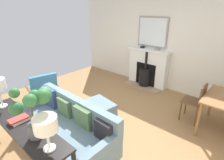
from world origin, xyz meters
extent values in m
cube|color=olive|center=(0.00, 0.00, 0.00)|extent=(5.05, 5.88, 0.01)
cube|color=silver|center=(-2.52, 0.00, 1.37)|extent=(0.12, 5.88, 2.74)
cube|color=#9E7A5B|center=(-2.06, -0.24, 0.01)|extent=(0.31, 1.16, 0.03)
cube|color=white|center=(-2.34, -0.24, 0.54)|extent=(0.25, 1.22, 1.08)
cube|color=black|center=(-2.24, -0.24, 0.37)|extent=(0.06, 0.65, 0.69)
cylinder|color=black|center=(-2.20, -0.24, 0.29)|extent=(0.36, 0.36, 0.52)
cylinder|color=black|center=(-2.20, -0.24, 0.56)|extent=(0.37, 0.37, 0.02)
cylinder|color=black|center=(-2.20, -0.24, 0.82)|extent=(0.07, 0.07, 0.52)
cube|color=white|center=(-2.31, -0.24, 1.11)|extent=(0.30, 1.30, 0.05)
cube|color=gray|center=(-2.44, -0.24, 1.62)|extent=(0.04, 0.92, 0.85)
cube|color=silver|center=(-2.42, -0.24, 1.62)|extent=(0.01, 0.84, 0.77)
cylinder|color=black|center=(-2.34, -0.49, 1.16)|extent=(0.14, 0.14, 0.05)
torus|color=black|center=(-2.34, -0.49, 1.18)|extent=(0.14, 0.14, 0.01)
cylinder|color=#9E9384|center=(-2.34, -0.02, 1.16)|extent=(0.13, 0.13, 0.05)
torus|color=#9E9384|center=(-2.34, -0.02, 1.18)|extent=(0.13, 0.13, 0.01)
cylinder|color=#B2B2B7|center=(1.26, -0.82, 0.05)|extent=(0.04, 0.04, 0.10)
cylinder|color=#B2B2B7|center=(0.63, -0.81, 0.05)|extent=(0.04, 0.04, 0.10)
cylinder|color=#B2B2B7|center=(0.65, 0.90, 0.05)|extent=(0.04, 0.04, 0.10)
cube|color=slate|center=(0.96, 0.04, 0.26)|extent=(0.80, 2.02, 0.32)
cube|color=slate|center=(0.63, 0.04, 0.61)|extent=(0.16, 2.01, 0.39)
cube|color=slate|center=(0.94, -0.91, 0.50)|extent=(0.74, 0.13, 0.17)
cube|color=slate|center=(0.97, 0.98, 0.50)|extent=(0.74, 0.13, 0.17)
cube|color=#334775|center=(0.72, -0.71, 0.60)|extent=(0.11, 0.41, 0.41)
cube|color=#4C6B47|center=(0.72, -0.20, 0.57)|extent=(0.12, 0.34, 0.34)
cube|color=#4C6B47|center=(0.73, 0.33, 0.59)|extent=(0.13, 0.37, 0.38)
cube|color=black|center=(0.74, 0.80, 0.57)|extent=(0.13, 0.33, 0.33)
cylinder|color=#B2B2B7|center=(0.27, -0.39, 0.04)|extent=(0.04, 0.04, 0.09)
cylinder|color=#B2B2B7|center=(0.35, 0.13, 0.04)|extent=(0.04, 0.04, 0.09)
cylinder|color=#B2B2B7|center=(-0.26, -0.31, 0.04)|extent=(0.04, 0.04, 0.09)
cylinder|color=#B2B2B7|center=(-0.17, 0.21, 0.04)|extent=(0.04, 0.04, 0.09)
cube|color=slate|center=(0.05, -0.09, 0.24)|extent=(0.76, 0.76, 0.30)
cube|color=brown|center=(0.12, -1.77, 0.18)|extent=(0.05, 0.05, 0.36)
cube|color=brown|center=(0.61, -1.89, 0.18)|extent=(0.05, 0.05, 0.36)
cube|color=brown|center=(0.23, -1.31, 0.18)|extent=(0.05, 0.05, 0.36)
cube|color=brown|center=(0.72, -1.43, 0.18)|extent=(0.05, 0.05, 0.36)
cube|color=teal|center=(0.42, -1.60, 0.38)|extent=(0.71, 0.69, 0.08)
cube|color=teal|center=(0.48, -1.36, 0.64)|extent=(0.62, 0.28, 0.44)
cube|color=brown|center=(0.11, -1.53, 0.47)|extent=(0.16, 0.53, 0.04)
cube|color=brown|center=(0.73, -1.68, 0.47)|extent=(0.16, 0.53, 0.04)
cube|color=black|center=(1.40, -0.87, 0.38)|extent=(0.04, 0.04, 0.76)
cube|color=black|center=(1.57, 0.04, 0.78)|extent=(0.40, 1.88, 0.03)
cylinder|color=white|center=(1.57, -0.67, 0.80)|extent=(0.14, 0.14, 0.02)
cylinder|color=white|center=(1.57, -0.67, 0.96)|extent=(0.03, 0.03, 0.29)
cylinder|color=white|center=(1.57, 0.74, 0.80)|extent=(0.14, 0.14, 0.02)
cylinder|color=white|center=(1.57, 0.74, 0.93)|extent=(0.03, 0.03, 0.24)
cylinder|color=silver|center=(1.57, 0.74, 1.13)|extent=(0.26, 0.26, 0.17)
cylinder|color=#4C4C51|center=(1.56, 0.43, 0.89)|extent=(0.17, 0.17, 0.19)
cylinder|color=brown|center=(1.56, 0.43, 1.10)|extent=(0.02, 0.02, 0.24)
sphere|color=#26562D|center=(1.70, 0.41, 1.26)|extent=(0.15, 0.15, 0.15)
sphere|color=#2D6633|center=(1.63, 0.62, 1.40)|extent=(0.15, 0.15, 0.15)
sphere|color=#2D6633|center=(1.48, 0.61, 1.38)|extent=(0.17, 0.17, 0.17)
sphere|color=#387A3D|center=(1.36, 0.42, 1.31)|extent=(0.17, 0.17, 0.17)
sphere|color=#2D6633|center=(1.43, 0.29, 1.27)|extent=(0.16, 0.16, 0.16)
sphere|color=#2D6633|center=(1.66, 0.32, 1.40)|extent=(0.12, 0.12, 0.12)
cube|color=beige|center=(1.56, -0.05, 0.81)|extent=(0.24, 0.17, 0.03)
cube|color=#B23833|center=(1.57, -0.06, 0.83)|extent=(0.25, 0.15, 0.03)
cylinder|color=olive|center=(-1.74, 1.72, 0.36)|extent=(0.05, 0.05, 0.71)
cylinder|color=olive|center=(-0.83, 1.72, 0.36)|extent=(0.05, 0.05, 0.71)
cylinder|color=brown|center=(-1.44, 1.29, 0.22)|extent=(0.03, 0.03, 0.45)
cylinder|color=brown|center=(-1.12, 1.29, 0.22)|extent=(0.03, 0.03, 0.45)
cylinder|color=brown|center=(-1.44, 1.61, 0.22)|extent=(0.03, 0.03, 0.45)
cylinder|color=brown|center=(-1.12, 1.61, 0.22)|extent=(0.03, 0.03, 0.45)
cube|color=brown|center=(-1.28, 1.45, 0.46)|extent=(0.40, 0.40, 0.02)
cube|color=brown|center=(-1.28, 1.62, 0.67)|extent=(0.36, 0.04, 0.40)
camera|label=1|loc=(2.27, 2.30, 2.30)|focal=28.28mm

